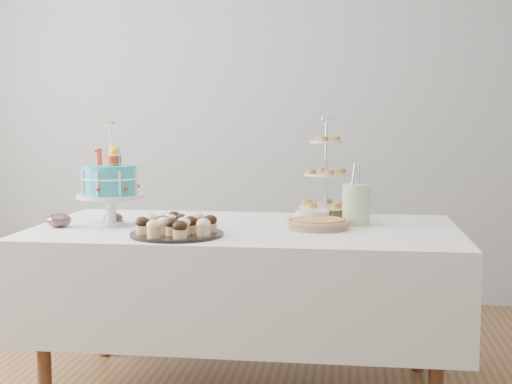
# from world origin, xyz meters

# --- Properties ---
(walls) EXTENTS (5.04, 4.04, 2.70)m
(walls) POSITION_xyz_m (0.00, 0.00, 1.35)
(walls) COLOR #9D9FA2
(walls) RESTS_ON floor
(table) EXTENTS (1.92, 1.02, 0.77)m
(table) POSITION_xyz_m (0.00, 0.30, 0.54)
(table) COLOR silver
(table) RESTS_ON floor
(birthday_cake) EXTENTS (0.31, 0.31, 0.48)m
(birthday_cake) POSITION_xyz_m (-0.62, 0.25, 0.90)
(birthday_cake) COLOR silver
(birthday_cake) RESTS_ON table
(cupcake_tray) EXTENTS (0.39, 0.39, 0.09)m
(cupcake_tray) POSITION_xyz_m (-0.25, 0.01, 0.81)
(cupcake_tray) COLOR black
(cupcake_tray) RESTS_ON table
(pie) EXTENTS (0.28, 0.28, 0.04)m
(pie) POSITION_xyz_m (0.33, 0.28, 0.80)
(pie) COLOR tan
(pie) RESTS_ON table
(tiered_stand) EXTENTS (0.26, 0.26, 0.51)m
(tiered_stand) POSITION_xyz_m (0.35, 0.64, 0.98)
(tiered_stand) COLOR silver
(tiered_stand) RESTS_ON table
(plate_stack) EXTENTS (0.16, 0.16, 0.06)m
(plate_stack) POSITION_xyz_m (0.30, 0.44, 0.80)
(plate_stack) COLOR silver
(plate_stack) RESTS_ON table
(pastry_plate) EXTENTS (0.25, 0.25, 0.04)m
(pastry_plate) POSITION_xyz_m (0.40, 0.67, 0.79)
(pastry_plate) COLOR silver
(pastry_plate) RESTS_ON table
(jam_bowl_a) EXTENTS (0.11, 0.11, 0.07)m
(jam_bowl_a) POSITION_xyz_m (-0.84, 0.18, 0.80)
(jam_bowl_a) COLOR silver
(jam_bowl_a) RESTS_ON table
(jam_bowl_b) EXTENTS (0.09, 0.09, 0.05)m
(jam_bowl_b) POSITION_xyz_m (-0.63, 0.30, 0.80)
(jam_bowl_b) COLOR silver
(jam_bowl_b) RESTS_ON table
(utensil_pitcher) EXTENTS (0.14, 0.13, 0.29)m
(utensil_pitcher) POSITION_xyz_m (0.50, 0.43, 0.87)
(utensil_pitcher) COLOR beige
(utensil_pitcher) RESTS_ON table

